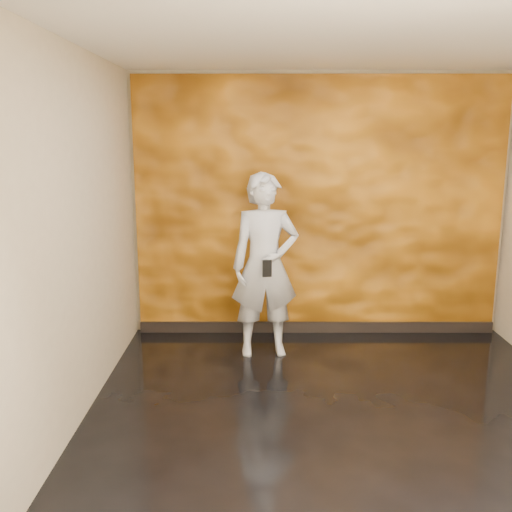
% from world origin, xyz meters
% --- Properties ---
extents(room, '(4.02, 4.02, 2.81)m').
position_xyz_m(room, '(0.00, 0.00, 1.40)').
color(room, black).
rests_on(room, ground).
extents(feature_wall, '(3.90, 0.06, 2.75)m').
position_xyz_m(feature_wall, '(0.00, 1.96, 1.38)').
color(feature_wall, orange).
rests_on(feature_wall, ground).
extents(baseboard, '(3.90, 0.04, 0.12)m').
position_xyz_m(baseboard, '(0.00, 1.92, 0.06)').
color(baseboard, black).
rests_on(baseboard, ground).
extents(man, '(0.70, 0.50, 1.80)m').
position_xyz_m(man, '(-0.58, 1.31, 0.90)').
color(man, '#979BA6').
rests_on(man, ground).
extents(phone, '(0.09, 0.03, 0.16)m').
position_xyz_m(phone, '(-0.56, 1.04, 0.93)').
color(phone, black).
rests_on(phone, man).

